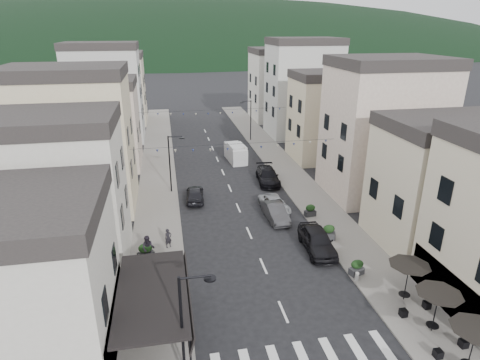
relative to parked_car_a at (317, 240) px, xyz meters
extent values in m
cube|color=slate|center=(-12.03, 19.64, -0.80)|extent=(4.00, 76.00, 0.12)
cube|color=slate|center=(2.97, 19.64, -0.80)|extent=(4.00, 76.00, 0.12)
ellipsoid|color=black|center=(-4.53, 287.64, -0.86)|extent=(640.00, 360.00, 70.00)
cube|color=black|center=(-12.03, -7.36, 2.34)|extent=(3.60, 7.50, 0.15)
cube|color=black|center=(-10.23, -7.36, 1.84)|extent=(0.34, 7.50, 0.99)
cylinder|color=black|center=(-10.33, -3.86, 0.74)|extent=(0.10, 0.10, 3.20)
cube|color=beige|center=(-19.03, 1.64, 4.14)|extent=(10.00, 7.00, 10.00)
cube|color=#262323|center=(-19.03, 1.64, 9.64)|extent=(10.20, 7.14, 1.00)
cube|color=beige|center=(-19.03, 11.64, 5.14)|extent=(10.00, 8.00, 12.00)
cube|color=#262323|center=(-19.03, 11.64, 11.64)|extent=(10.20, 8.16, 1.00)
cube|color=#B7A294|center=(-19.03, 23.64, 3.89)|extent=(10.00, 8.00, 9.50)
cube|color=#262323|center=(-19.03, 23.64, 9.14)|extent=(10.20, 8.16, 1.00)
cube|color=#B7B6B1|center=(-19.03, 35.64, 5.64)|extent=(10.00, 7.00, 13.00)
cube|color=#262323|center=(-19.03, 35.64, 12.64)|extent=(10.20, 7.14, 1.00)
cube|color=beige|center=(-19.03, 47.64, 4.64)|extent=(10.00, 9.00, 11.00)
cube|color=#262323|center=(-19.03, 47.64, 10.64)|extent=(10.20, 9.18, 1.00)
cube|color=beige|center=(9.97, -0.36, 3.64)|extent=(10.00, 7.00, 9.00)
cube|color=#262323|center=(9.97, -0.36, 8.64)|extent=(10.20, 7.14, 1.00)
cube|color=#B7A294|center=(9.97, 9.64, 5.39)|extent=(10.00, 8.00, 12.50)
cube|color=#262323|center=(9.97, 9.64, 12.14)|extent=(10.20, 8.16, 1.00)
cube|color=beige|center=(9.97, 21.64, 4.14)|extent=(10.00, 7.00, 10.00)
cube|color=#262323|center=(9.97, 21.64, 9.64)|extent=(10.20, 7.14, 1.00)
cube|color=#B7B6B1|center=(9.97, 33.64, 5.89)|extent=(10.00, 8.00, 13.50)
cube|color=#262323|center=(9.97, 33.64, 13.14)|extent=(10.20, 8.16, 1.00)
cube|color=beige|center=(9.97, 45.64, 4.89)|extent=(10.00, 9.00, 11.50)
cube|color=#262323|center=(9.97, 45.64, 11.14)|extent=(10.20, 9.18, 1.00)
cylinder|color=black|center=(3.17, -12.36, 0.41)|extent=(0.06, 0.06, 2.30)
cone|color=black|center=(3.17, -12.36, 1.51)|extent=(2.50, 2.50, 0.55)
cylinder|color=black|center=(3.17, -9.56, 0.41)|extent=(0.06, 0.06, 2.30)
cone|color=black|center=(3.17, -9.56, 1.51)|extent=(2.50, 2.50, 0.55)
cylinder|color=black|center=(3.17, -9.56, -0.37)|extent=(0.70, 0.70, 0.04)
cylinder|color=black|center=(3.17, -6.76, 0.41)|extent=(0.06, 0.06, 2.30)
cone|color=black|center=(3.17, -6.76, 1.51)|extent=(2.50, 2.50, 0.55)
cylinder|color=black|center=(3.17, -6.76, -0.37)|extent=(0.70, 0.70, 0.04)
cylinder|color=black|center=(-10.63, -10.36, 2.14)|extent=(0.14, 0.14, 6.00)
cylinder|color=black|center=(-9.93, -10.36, 5.04)|extent=(1.40, 0.10, 0.10)
cylinder|color=black|center=(-9.28, -10.36, 4.89)|extent=(0.56, 0.56, 0.08)
cylinder|color=black|center=(-10.63, 13.64, 2.14)|extent=(0.14, 0.14, 6.00)
cylinder|color=black|center=(-9.93, 13.64, 5.04)|extent=(1.40, 0.10, 0.10)
cylinder|color=black|center=(-9.28, 13.64, 4.89)|extent=(0.56, 0.56, 0.08)
cylinder|color=black|center=(1.57, 31.64, 2.14)|extent=(0.14, 0.14, 6.00)
cylinder|color=black|center=(0.87, 31.64, 5.04)|extent=(1.40, 0.10, 0.10)
cylinder|color=black|center=(0.22, 31.64, 4.89)|extent=(0.56, 0.56, 0.08)
cylinder|color=gray|center=(-10.23, -6.36, -0.44)|extent=(0.26, 0.26, 0.60)
cylinder|color=gray|center=(-10.23, -3.36, -0.44)|extent=(0.26, 0.26, 0.60)
cylinder|color=gray|center=(1.17, -4.36, -0.44)|extent=(0.26, 0.26, 0.60)
cylinder|color=black|center=(-4.53, 9.64, 5.14)|extent=(19.00, 0.02, 0.02)
cone|color=beige|center=(-13.24, 9.64, 4.95)|extent=(0.28, 0.28, 0.24)
cone|color=navy|center=(-11.65, 9.64, 4.87)|extent=(0.28, 0.28, 0.24)
cone|color=beige|center=(-10.07, 9.64, 4.79)|extent=(0.28, 0.28, 0.24)
cone|color=navy|center=(-8.49, 9.64, 4.72)|extent=(0.28, 0.28, 0.24)
cone|color=beige|center=(-6.90, 9.64, 4.68)|extent=(0.28, 0.28, 0.24)
cone|color=navy|center=(-5.32, 9.64, 4.65)|extent=(0.28, 0.28, 0.24)
cone|color=beige|center=(-3.74, 9.64, 4.65)|extent=(0.28, 0.28, 0.24)
cone|color=navy|center=(-2.15, 9.64, 4.68)|extent=(0.28, 0.28, 0.24)
cone|color=beige|center=(-0.57, 9.64, 4.72)|extent=(0.28, 0.28, 0.24)
cone|color=navy|center=(1.01, 9.64, 4.79)|extent=(0.28, 0.28, 0.24)
cone|color=beige|center=(2.60, 9.64, 4.87)|extent=(0.28, 0.28, 0.24)
cone|color=navy|center=(4.18, 9.64, 4.95)|extent=(0.28, 0.28, 0.24)
cylinder|color=black|center=(-4.53, 25.64, 5.14)|extent=(19.00, 0.02, 0.02)
cone|color=beige|center=(-13.24, 25.64, 4.95)|extent=(0.28, 0.28, 0.24)
cone|color=navy|center=(-11.65, 25.64, 4.87)|extent=(0.28, 0.28, 0.24)
cone|color=beige|center=(-10.07, 25.64, 4.79)|extent=(0.28, 0.28, 0.24)
cone|color=navy|center=(-8.49, 25.64, 4.72)|extent=(0.28, 0.28, 0.24)
cone|color=beige|center=(-6.90, 25.64, 4.68)|extent=(0.28, 0.28, 0.24)
cone|color=navy|center=(-5.32, 25.64, 4.65)|extent=(0.28, 0.28, 0.24)
cone|color=beige|center=(-3.74, 25.64, 4.65)|extent=(0.28, 0.28, 0.24)
cone|color=navy|center=(-2.15, 25.64, 4.68)|extent=(0.28, 0.28, 0.24)
cone|color=beige|center=(-0.57, 25.64, 4.72)|extent=(0.28, 0.28, 0.24)
cone|color=navy|center=(1.01, 25.64, 4.79)|extent=(0.28, 0.28, 0.24)
cone|color=beige|center=(2.60, 25.64, 4.87)|extent=(0.28, 0.28, 0.24)
cone|color=navy|center=(4.18, 25.64, 4.95)|extent=(0.28, 0.28, 0.24)
imported|color=black|center=(0.00, 0.00, 0.00)|extent=(2.26, 5.13, 1.72)
imported|color=#303032|center=(-1.73, 5.64, -0.15)|extent=(1.69, 4.37, 1.42)
imported|color=#94979D|center=(-1.30, 7.54, -0.25)|extent=(2.50, 4.58, 1.22)
imported|color=black|center=(-0.18, 14.47, -0.09)|extent=(2.63, 5.51, 1.55)
imported|color=black|center=(-8.40, 11.06, -0.14)|extent=(2.02, 4.33, 1.44)
cube|color=#BBBBBD|center=(-2.31, 22.57, 0.13)|extent=(2.27, 4.87, 1.97)
cube|color=#BBBBBD|center=(-2.26, 21.98, 1.16)|extent=(2.08, 3.30, 0.49)
cylinder|color=black|center=(-2.94, 20.73, -0.51)|extent=(0.30, 0.71, 0.69)
cylinder|color=black|center=(-1.37, 20.87, -0.51)|extent=(0.30, 0.71, 0.69)
cylinder|color=black|center=(-3.24, 24.27, -0.51)|extent=(0.30, 0.71, 0.69)
cylinder|color=black|center=(-1.67, 24.40, -0.51)|extent=(0.30, 0.71, 0.69)
imported|color=black|center=(-11.14, 2.38, 0.03)|extent=(0.67, 0.58, 1.54)
imported|color=black|center=(-12.59, 0.77, 0.24)|extent=(1.08, 0.91, 1.96)
cube|color=#333335|center=(-11.90, -1.25, -0.52)|extent=(1.01, 0.78, 0.45)
ellipsoid|color=black|center=(-11.90, -1.25, -0.02)|extent=(0.79, 0.50, 0.57)
cube|color=#2A2A2C|center=(-12.81, 0.96, -0.45)|extent=(1.30, 1.05, 0.57)
ellipsoid|color=black|center=(-12.81, 0.96, 0.17)|extent=(1.00, 0.64, 0.73)
cube|color=#323335|center=(1.47, -3.68, -0.49)|extent=(1.12, 0.82, 0.50)
ellipsoid|color=black|center=(1.47, -3.68, 0.06)|extent=(0.88, 0.56, 0.64)
cube|color=#333336|center=(1.47, 1.33, -0.47)|extent=(1.23, 0.91, 0.55)
ellipsoid|color=black|center=(1.47, 1.33, 0.13)|extent=(0.96, 0.61, 0.70)
cube|color=#28292B|center=(1.47, 5.54, -0.49)|extent=(1.05, 0.67, 0.49)
ellipsoid|color=black|center=(1.47, 5.54, 0.05)|extent=(0.87, 0.55, 0.63)
camera|label=1|loc=(-10.72, -25.20, 15.28)|focal=30.00mm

